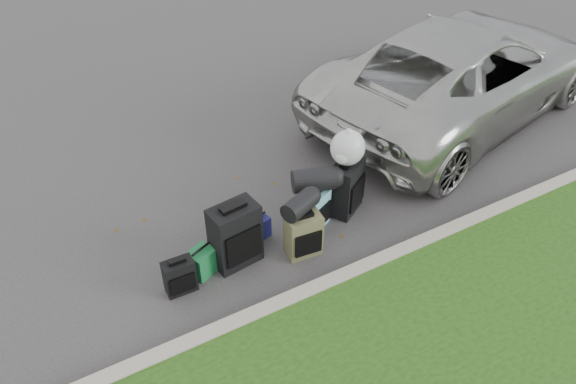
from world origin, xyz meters
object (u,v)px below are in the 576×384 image
suitcase_small_black (180,276)px  suitcase_large_black_left (235,235)px  tote_navy (258,227)px  suitcase_olive (303,235)px  suitcase_teal (316,209)px  tote_green (202,262)px  suv (461,71)px  suitcase_large_black_right (346,187)px

suitcase_small_black → suitcase_large_black_left: (0.76, 0.12, 0.19)m
tote_navy → suitcase_large_black_left: bearing=-160.6°
suitcase_large_black_left → suitcase_olive: 0.83m
suitcase_large_black_left → suitcase_teal: bearing=-3.3°
suitcase_olive → tote_green: size_ratio=1.70×
suv → suitcase_teal: (-3.56, -1.30, -0.52)m
suitcase_olive → suitcase_small_black: bearing=180.0°
suv → suitcase_large_black_left: 4.94m
suv → suitcase_large_black_left: (-4.72, -1.39, -0.37)m
suv → suitcase_olive: suv is taller
suitcase_olive → suitcase_large_black_right: bearing=31.5°
suitcase_olive → suitcase_teal: suitcase_olive is taller
suv → suitcase_large_black_right: bearing=98.5°
suitcase_large_black_left → suitcase_large_black_right: suitcase_large_black_left is taller
suitcase_small_black → tote_navy: bearing=19.3°
suitcase_large_black_left → tote_green: (-0.44, 0.01, -0.24)m
suitcase_small_black → suitcase_teal: suitcase_teal is taller
suitcase_large_black_right → suv: bearing=-9.8°
suv → suitcase_large_black_left: bearing=93.0°
suitcase_small_black → tote_green: bearing=23.8°
suv → tote_navy: size_ratio=19.40×
suitcase_teal → tote_navy: size_ratio=1.81×
suitcase_olive → tote_navy: suitcase_olive is taller
suitcase_large_black_left → suitcase_olive: suitcase_large_black_left is taller
suitcase_large_black_right → tote_green: 2.13m
suitcase_large_black_right → tote_green: (-2.12, -0.15, -0.21)m
suitcase_large_black_left → suitcase_large_black_right: (1.68, 0.16, -0.04)m
suv → suitcase_large_black_right: suv is taller
suitcase_small_black → tote_green: suitcase_small_black is taller
suitcase_large_black_left → tote_green: suitcase_large_black_left is taller
suv → tote_green: 5.37m
suitcase_large_black_right → suitcase_teal: bearing=157.3°
suv → suitcase_olive: bearing=99.4°
suitcase_small_black → suv: bearing=16.8°
suitcase_olive → tote_green: bearing=172.3°
suv → suitcase_teal: bearing=96.8°
suv → suitcase_small_black: 5.72m
suv → tote_navy: (-4.30, -1.13, -0.64)m
suitcase_large_black_left → tote_green: bearing=171.0°
suitcase_teal → tote_green: bearing=157.4°
suitcase_small_black → suitcase_large_black_left: suitcase_large_black_left is taller
suitcase_olive → suitcase_teal: bearing=47.8°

